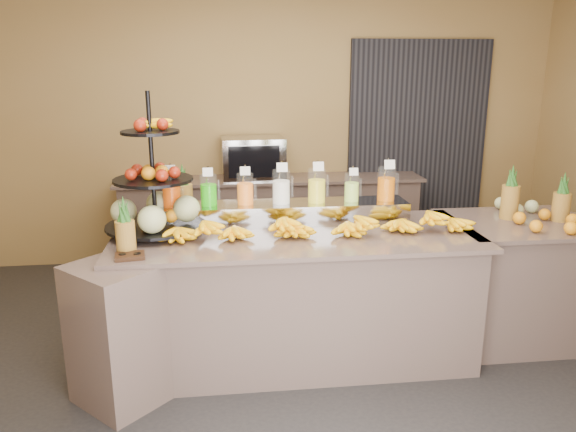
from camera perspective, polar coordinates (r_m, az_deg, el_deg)
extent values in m
plane|color=black|center=(3.97, 1.43, -16.03)|extent=(6.00, 6.00, 0.00)
cube|color=olive|center=(5.92, -2.02, 8.87)|extent=(6.00, 0.02, 2.80)
cube|color=black|center=(6.24, 12.95, 6.97)|extent=(1.50, 0.06, 2.20)
cube|color=gray|center=(4.03, 0.85, -8.33)|extent=(2.40, 0.90, 0.90)
cube|color=gray|center=(3.86, 0.88, -2.01)|extent=(2.50, 1.00, 0.03)
cube|color=gray|center=(3.69, -16.61, -11.33)|extent=(0.71, 0.71, 0.90)
cube|color=gray|center=(4.64, 22.08, -6.23)|extent=(1.00, 0.80, 0.90)
cube|color=gray|center=(4.50, 22.67, -0.70)|extent=(1.08, 0.88, 0.03)
cube|color=gray|center=(5.85, -1.71, -0.70)|extent=(3.00, 0.50, 0.90)
cube|color=gray|center=(5.74, -1.75, 3.77)|extent=(3.10, 0.55, 0.03)
cube|color=gray|center=(4.10, -0.69, 0.32)|extent=(1.85, 0.30, 0.15)
cylinder|color=silver|center=(4.04, -11.76, 2.64)|extent=(0.13, 0.13, 0.24)
cylinder|color=#EC4900|center=(4.05, -11.73, 2.11)|extent=(0.12, 0.12, 0.16)
cylinder|color=gray|center=(4.04, -12.03, 3.42)|extent=(0.01, 0.01, 0.28)
cube|color=white|center=(3.96, -11.95, 4.61)|extent=(0.08, 0.02, 0.07)
cylinder|color=silver|center=(4.03, -8.07, 2.63)|extent=(0.12, 0.12, 0.22)
cylinder|color=#17A602|center=(4.04, -8.05, 2.14)|extent=(0.11, 0.11, 0.15)
cylinder|color=gray|center=(4.03, -8.31, 3.35)|extent=(0.01, 0.01, 0.26)
cube|color=white|center=(3.95, -8.16, 4.44)|extent=(0.07, 0.02, 0.06)
cylinder|color=silver|center=(4.03, -4.37, 2.76)|extent=(0.12, 0.12, 0.22)
cylinder|color=orange|center=(4.04, -4.36, 2.27)|extent=(0.11, 0.11, 0.15)
cylinder|color=gray|center=(4.03, -4.61, 3.49)|extent=(0.01, 0.01, 0.26)
cube|color=white|center=(3.95, -4.38, 4.59)|extent=(0.07, 0.02, 0.06)
cylinder|color=silver|center=(4.05, -0.70, 2.99)|extent=(0.13, 0.13, 0.24)
cylinder|color=white|center=(4.06, -0.69, 2.46)|extent=(0.12, 0.12, 0.16)
cylinder|color=gray|center=(4.05, -0.95, 3.77)|extent=(0.01, 0.01, 0.28)
cube|color=white|center=(3.96, -0.61, 4.97)|extent=(0.08, 0.02, 0.07)
cylinder|color=silver|center=(4.09, 2.94, 3.08)|extent=(0.13, 0.13, 0.24)
cylinder|color=yellow|center=(4.09, 2.93, 2.56)|extent=(0.12, 0.12, 0.16)
cylinder|color=gray|center=(4.08, 2.69, 3.86)|extent=(0.01, 0.01, 0.29)
cube|color=white|center=(4.00, 3.11, 5.05)|extent=(0.08, 0.02, 0.07)
cylinder|color=silver|center=(4.14, 6.48, 2.88)|extent=(0.11, 0.11, 0.20)
cylinder|color=#ADDB51|center=(4.15, 6.47, 2.45)|extent=(0.10, 0.10, 0.14)
cylinder|color=gray|center=(4.14, 6.29, 3.53)|extent=(0.01, 0.01, 0.24)
cube|color=white|center=(4.07, 6.70, 4.49)|extent=(0.06, 0.02, 0.05)
cylinder|color=silver|center=(4.20, 9.95, 3.24)|extent=(0.13, 0.13, 0.24)
cylinder|color=#CC5C00|center=(4.21, 9.92, 2.72)|extent=(0.12, 0.12, 0.17)
cylinder|color=gray|center=(4.20, 9.73, 4.00)|extent=(0.01, 0.01, 0.29)
cube|color=white|center=(4.12, 10.29, 5.17)|extent=(0.08, 0.02, 0.07)
ellipsoid|color=yellow|center=(3.80, -11.05, -1.53)|extent=(0.26, 0.20, 0.11)
ellipsoid|color=yellow|center=(3.78, -5.31, -1.35)|extent=(0.26, 0.20, 0.11)
ellipsoid|color=yellow|center=(3.81, 0.40, -1.16)|extent=(0.26, 0.20, 0.11)
ellipsoid|color=yellow|center=(3.88, 5.97, -0.96)|extent=(0.26, 0.20, 0.11)
ellipsoid|color=yellow|center=(3.98, 11.31, -0.77)|extent=(0.26, 0.20, 0.11)
ellipsoid|color=yellow|center=(4.11, 16.34, -0.57)|extent=(0.26, 0.20, 0.11)
ellipsoid|color=yellow|center=(3.76, -8.23, -0.34)|extent=(0.22, 0.17, 0.10)
ellipsoid|color=yellow|center=(3.78, -0.55, -0.09)|extent=(0.22, 0.17, 0.10)
ellipsoid|color=yellow|center=(3.87, 6.91, 0.15)|extent=(0.22, 0.17, 0.10)
ellipsoid|color=yellow|center=(4.02, 13.93, 0.37)|extent=(0.22, 0.17, 0.10)
cylinder|color=black|center=(3.88, -13.64, 5.16)|extent=(0.03, 0.03, 0.96)
cylinder|color=black|center=(3.97, -13.26, -0.91)|extent=(0.73, 0.73, 0.02)
cylinder|color=black|center=(3.90, -13.54, 3.61)|extent=(0.57, 0.57, 0.02)
cylinder|color=black|center=(3.85, -13.84, 8.28)|extent=(0.41, 0.41, 0.02)
sphere|color=#C3C98A|center=(3.93, -10.25, 0.59)|extent=(0.18, 0.18, 0.18)
sphere|color=maroon|center=(3.87, -11.39, 4.46)|extent=(0.09, 0.09, 0.09)
sphere|color=orange|center=(3.97, -14.84, -0.16)|extent=(0.10, 0.10, 0.10)
cube|color=black|center=(3.51, -15.76, -3.94)|extent=(0.19, 0.15, 0.03)
cylinder|color=brown|center=(3.59, -16.16, -2.06)|extent=(0.12, 0.12, 0.20)
cone|color=#214B19|center=(3.54, -16.38, 0.75)|extent=(0.06, 0.06, 0.16)
cylinder|color=brown|center=(4.26, -10.56, 1.43)|extent=(0.14, 0.14, 0.26)
cone|color=#214B19|center=(4.22, -10.70, 4.21)|extent=(0.07, 0.07, 0.16)
cylinder|color=brown|center=(4.52, 21.60, 1.32)|extent=(0.14, 0.14, 0.25)
cylinder|color=brown|center=(4.61, 25.99, 0.84)|extent=(0.13, 0.13, 0.21)
ellipsoid|color=orange|center=(4.40, 24.91, -0.47)|extent=(0.38, 0.25, 0.09)
cube|color=gray|center=(5.69, -3.60, 5.91)|extent=(0.64, 0.46, 0.41)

